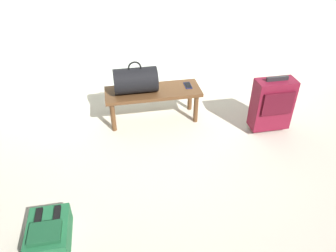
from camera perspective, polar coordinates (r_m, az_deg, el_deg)
ground_plane at (r=3.05m, az=2.65°, el=-5.88°), size 6.60×6.60×0.00m
bench at (r=3.43m, az=-2.66°, el=5.54°), size 1.00×0.36×0.36m
duffel_bag_black at (r=3.33m, az=-5.76°, el=8.01°), size 0.44×0.26×0.34m
cell_phone at (r=3.50m, az=3.52°, el=7.17°), size 0.07×0.14×0.01m
suitcase_upright_burgundy at (r=3.41m, az=17.90°, el=3.72°), size 0.39×0.21×0.62m
backpack_green at (r=2.51m, az=-20.26°, el=-17.42°), size 0.28×0.38×0.21m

